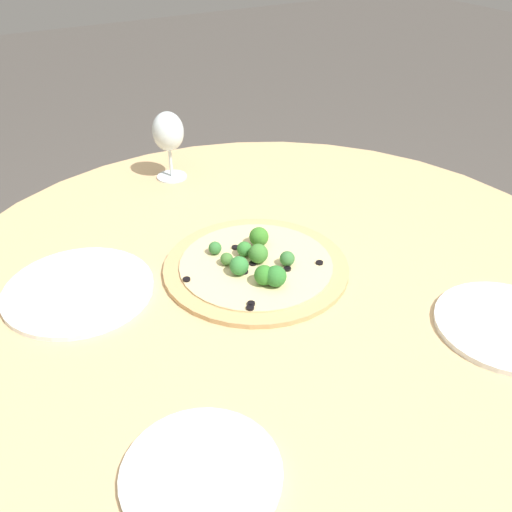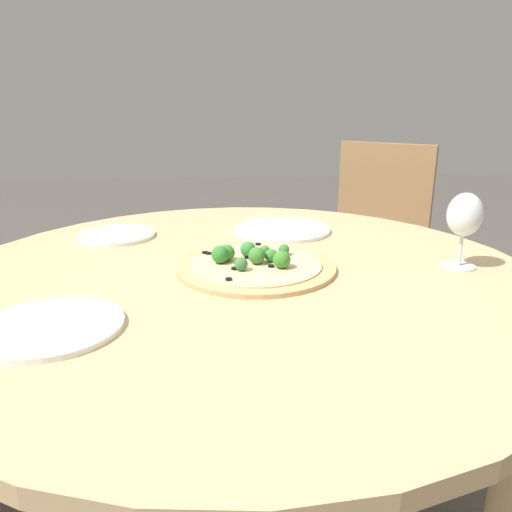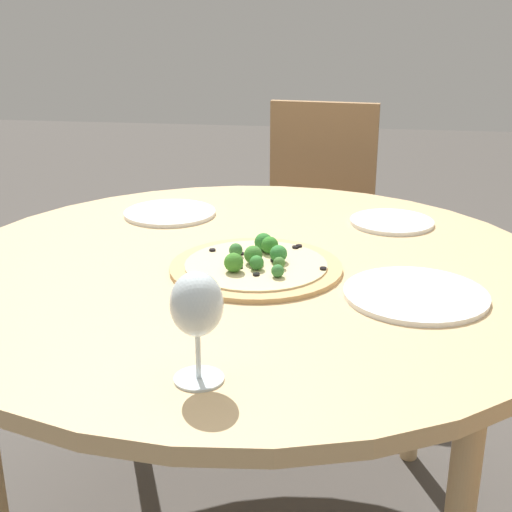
% 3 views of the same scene
% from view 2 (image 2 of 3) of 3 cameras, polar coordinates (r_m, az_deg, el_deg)
% --- Properties ---
extents(dining_table, '(1.32, 1.32, 0.74)m').
position_cam_2_polar(dining_table, '(1.11, -1.74, -4.69)').
color(dining_table, tan).
rests_on(dining_table, ground_plane).
extents(chair, '(0.56, 0.56, 0.92)m').
position_cam_2_polar(chair, '(2.05, 13.09, 0.22)').
color(chair, '#997047').
rests_on(chair, ground_plane).
extents(pizza, '(0.36, 0.36, 0.05)m').
position_cam_2_polar(pizza, '(1.11, -0.12, -0.92)').
color(pizza, tan).
rests_on(pizza, dining_table).
extents(wine_glass, '(0.08, 0.08, 0.17)m').
position_cam_2_polar(wine_glass, '(1.18, 22.81, 4.13)').
color(wine_glass, silver).
rests_on(wine_glass, dining_table).
extents(plate_near, '(0.24, 0.24, 0.01)m').
position_cam_2_polar(plate_near, '(0.90, -22.31, -7.46)').
color(plate_near, white).
rests_on(plate_near, dining_table).
extents(plate_far, '(0.21, 0.21, 0.01)m').
position_cam_2_polar(plate_far, '(1.42, -15.63, 2.32)').
color(plate_far, white).
rests_on(plate_far, dining_table).
extents(plate_side, '(0.27, 0.27, 0.01)m').
position_cam_2_polar(plate_side, '(1.42, 3.04, 3.06)').
color(plate_side, white).
rests_on(plate_side, dining_table).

